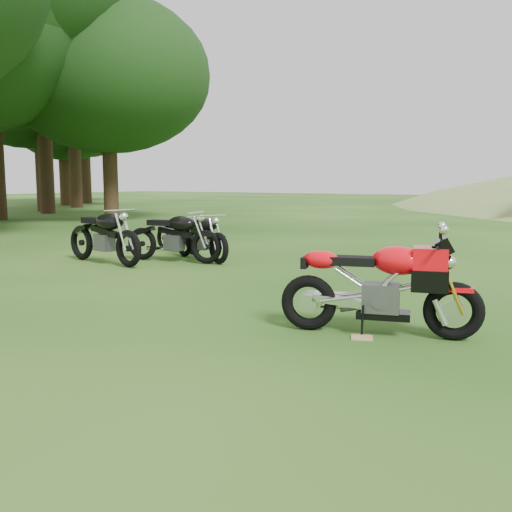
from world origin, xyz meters
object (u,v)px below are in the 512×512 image
Objects in this scene: vintage_moto_a at (104,234)px; plywood_board at (362,338)px; vintage_moto_d at (173,235)px; vintage_moto_c at (178,233)px; vintage_moto_b at (200,235)px; sport_motorcycle at (380,279)px.

plywood_board is at bearing -11.83° from vintage_moto_a.
vintage_moto_a is at bearing 160.64° from plywood_board.
vintage_moto_d is (-5.25, 3.08, 0.52)m from plywood_board.
plywood_board is 7.53m from vintage_moto_c.
vintage_moto_b is at bearing 46.63° from vintage_moto_d.
sport_motorcycle reaches higher than vintage_moto_a.
vintage_moto_d is (0.96, 0.90, -0.04)m from vintage_moto_a.
vintage_moto_d is at bearing -101.90° from vintage_moto_b.
sport_motorcycle is at bearing -38.91° from vintage_moto_d.
sport_motorcycle is 6.03m from vintage_moto_b.
vintage_moto_c is 1.52m from vintage_moto_d.
vintage_moto_d is (0.93, -1.20, 0.09)m from vintage_moto_c.
plywood_board is 0.11× the size of vintage_moto_d.
vintage_moto_c is (0.03, 2.10, -0.13)m from vintage_moto_a.
vintage_moto_d is at bearing 149.56° from plywood_board.
vintage_moto_d reaches higher than plywood_board.
plywood_board is at bearing -126.87° from sport_motorcycle.
sport_motorcycle is at bearing -9.70° from vintage_moto_a.
sport_motorcycle is 6.58m from vintage_moto_a.
sport_motorcycle is 9.10× the size of plywood_board.
vintage_moto_a is (-6.29, 1.95, -0.02)m from sport_motorcycle.
sport_motorcycle is 1.03× the size of vintage_moto_b.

